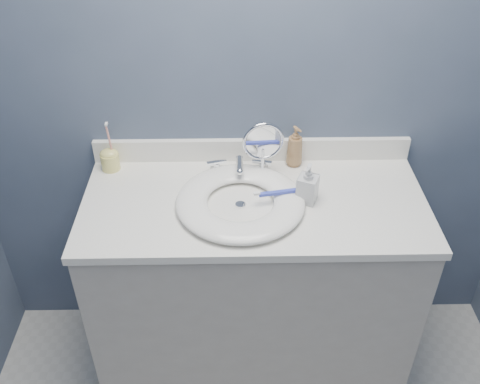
{
  "coord_description": "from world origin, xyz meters",
  "views": [
    {
      "loc": [
        -0.08,
        -0.52,
        2.03
      ],
      "look_at": [
        -0.05,
        0.94,
        0.94
      ],
      "focal_mm": 40.0,
      "sensor_mm": 36.0,
      "label": 1
    }
  ],
  "objects_px": {
    "makeup_mirror": "(263,148)",
    "toothbrush_holder": "(110,159)",
    "soap_bottle_clear": "(308,183)",
    "soap_bottle_amber": "(295,146)"
  },
  "relations": [
    {
      "from": "makeup_mirror",
      "to": "soap_bottle_clear",
      "type": "height_order",
      "value": "makeup_mirror"
    },
    {
      "from": "soap_bottle_clear",
      "to": "toothbrush_holder",
      "type": "relative_size",
      "value": 0.74
    },
    {
      "from": "toothbrush_holder",
      "to": "soap_bottle_clear",
      "type": "bearing_deg",
      "value": -16.28
    },
    {
      "from": "soap_bottle_clear",
      "to": "soap_bottle_amber",
      "type": "bearing_deg",
      "value": 118.68
    },
    {
      "from": "makeup_mirror",
      "to": "toothbrush_holder",
      "type": "relative_size",
      "value": 1.13
    },
    {
      "from": "soap_bottle_amber",
      "to": "soap_bottle_clear",
      "type": "distance_m",
      "value": 0.23
    },
    {
      "from": "soap_bottle_amber",
      "to": "toothbrush_holder",
      "type": "xyz_separation_m",
      "value": [
        -0.7,
        -0.02,
        -0.04
      ]
    },
    {
      "from": "makeup_mirror",
      "to": "toothbrush_holder",
      "type": "height_order",
      "value": "makeup_mirror"
    },
    {
      "from": "makeup_mirror",
      "to": "soap_bottle_amber",
      "type": "distance_m",
      "value": 0.15
    },
    {
      "from": "makeup_mirror",
      "to": "soap_bottle_clear",
      "type": "bearing_deg",
      "value": -53.23
    }
  ]
}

